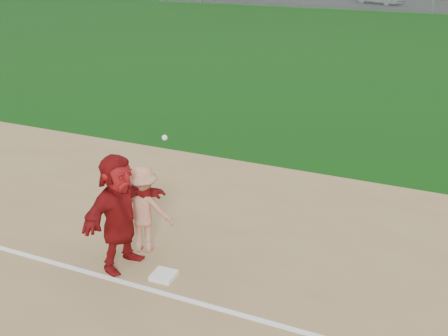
% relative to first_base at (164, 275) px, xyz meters
% --- Properties ---
extents(ground, '(160.00, 160.00, 0.00)m').
position_rel_first_base_xyz_m(ground, '(0.21, 0.41, -0.06)').
color(ground, '#0D3B0B').
rests_on(ground, ground).
extents(foul_line, '(60.00, 0.10, 0.01)m').
position_rel_first_base_xyz_m(foul_line, '(0.21, -0.39, -0.04)').
color(foul_line, white).
rests_on(foul_line, infield_dirt).
extents(parking_asphalt, '(120.00, 10.00, 0.01)m').
position_rel_first_base_xyz_m(parking_asphalt, '(0.21, 46.41, -0.06)').
color(parking_asphalt, black).
rests_on(parking_asphalt, ground).
extents(first_base, '(0.39, 0.39, 0.08)m').
position_rel_first_base_xyz_m(first_base, '(0.00, 0.00, 0.00)').
color(first_base, white).
rests_on(first_base, infield_dirt).
extents(base_runner, '(0.86, 1.93, 2.01)m').
position_rel_first_base_xyz_m(base_runner, '(-0.83, 0.05, 0.96)').
color(base_runner, maroon).
rests_on(base_runner, infield_dirt).
extents(first_base_play, '(1.25, 0.85, 2.31)m').
position_rel_first_base_xyz_m(first_base_play, '(-0.78, 0.68, 0.75)').
color(first_base_play, '#ABABAE').
rests_on(first_base_play, infield_dirt).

